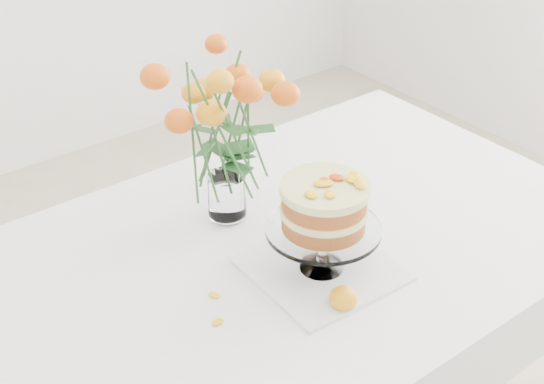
% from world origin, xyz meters
% --- Properties ---
extents(table, '(1.43, 0.93, 0.76)m').
position_xyz_m(table, '(0.00, 0.00, 0.67)').
color(table, tan).
rests_on(table, ground).
extents(napkin, '(0.29, 0.29, 0.01)m').
position_xyz_m(napkin, '(-0.04, -0.12, 0.76)').
color(napkin, white).
rests_on(napkin, table).
extents(cake_stand, '(0.24, 0.24, 0.21)m').
position_xyz_m(cake_stand, '(-0.04, -0.12, 0.91)').
color(cake_stand, white).
rests_on(cake_stand, napkin).
extents(rose_vase, '(0.38, 0.38, 0.45)m').
position_xyz_m(rose_vase, '(-0.08, 0.17, 1.02)').
color(rose_vase, white).
rests_on(rose_vase, table).
extents(loose_rose_near, '(0.10, 0.06, 0.05)m').
position_xyz_m(loose_rose_near, '(-0.08, -0.23, 0.78)').
color(loose_rose_near, orange).
rests_on(loose_rose_near, table).
extents(loose_rose_far, '(0.08, 0.04, 0.04)m').
position_xyz_m(loose_rose_far, '(-0.07, -0.23, 0.77)').
color(loose_rose_far, '#DB5F0A').
rests_on(loose_rose_far, table).
extents(stray_petal_a, '(0.03, 0.02, 0.00)m').
position_xyz_m(stray_petal_a, '(-0.12, -0.10, 0.76)').
color(stray_petal_a, yellow).
rests_on(stray_petal_a, table).
extents(stray_petal_b, '(0.03, 0.02, 0.00)m').
position_xyz_m(stray_petal_b, '(-0.02, -0.14, 0.76)').
color(stray_petal_b, yellow).
rests_on(stray_petal_b, table).
extents(stray_petal_c, '(0.03, 0.02, 0.00)m').
position_xyz_m(stray_petal_c, '(0.02, -0.18, 0.76)').
color(stray_petal_c, yellow).
rests_on(stray_petal_c, table).
extents(stray_petal_d, '(0.03, 0.02, 0.00)m').
position_xyz_m(stray_petal_d, '(-0.26, -0.05, 0.76)').
color(stray_petal_d, yellow).
rests_on(stray_petal_d, table).
extents(stray_petal_e, '(0.03, 0.02, 0.00)m').
position_xyz_m(stray_petal_e, '(-0.30, -0.12, 0.76)').
color(stray_petal_e, yellow).
rests_on(stray_petal_e, table).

